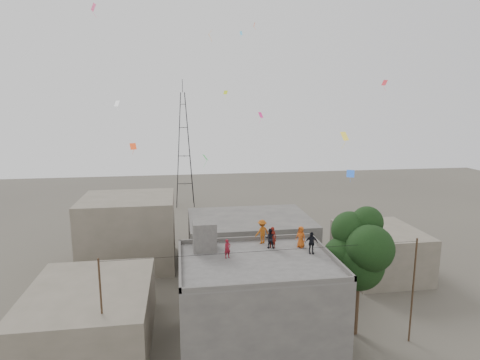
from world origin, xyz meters
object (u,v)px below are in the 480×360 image
Objects in this scene: tree at (360,251)px; person_red_adult at (272,237)px; stair_head_box at (204,235)px; person_dark_adult at (311,243)px; transmission_tower at (184,150)px.

person_red_adult is at bearing 165.05° from tree.
stair_head_box is 1.33× the size of person_dark_adult.
transmission_tower reaches higher than tree.
tree is (10.57, -2.00, -1.00)m from stair_head_box.
person_red_adult is at bearing 151.94° from person_dark_adult.
stair_head_box is 37.46m from transmission_tower.
person_red_adult is (4.72, -0.44, -0.23)m from stair_head_box.
tree is 3.58m from person_dark_adult.
tree is 5.92× the size of person_red_adult.
transmission_tower is (-0.80, 37.40, 1.97)m from stair_head_box.
stair_head_box is 0.10× the size of transmission_tower.
person_dark_adult is (7.06, -1.92, -0.25)m from stair_head_box.
tree is 6.05× the size of person_dark_adult.
stair_head_box is 4.74m from person_red_adult.
transmission_tower is at bearing 106.09° from tree.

